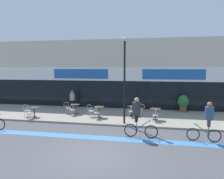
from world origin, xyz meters
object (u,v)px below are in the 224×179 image
at_px(cafe_chair_2_side, 91,110).
at_px(pedestrian_near_end, 72,98).
at_px(bistro_table_4, 155,112).
at_px(bistro_table_1, 75,107).
at_px(bistro_table_2, 99,110).
at_px(cafe_chair_2_near, 97,112).
at_px(cafe_chair_3_near, 131,110).
at_px(cafe_chair_1_side, 68,107).
at_px(cafe_chair_0_side, 26,110).
at_px(lamp_post, 125,75).
at_px(cafe_chair_1_near, 72,109).
at_px(planter_pot, 183,103).
at_px(cafe_chair_4_near, 155,114).
at_px(bistro_table_3, 132,109).
at_px(cyclist_1, 138,115).
at_px(cyclist_2, 208,119).
at_px(bistro_table_0, 34,110).
at_px(cafe_chair_0_near, 29,112).
at_px(cafe_chair_3_side, 141,109).

distance_m(cafe_chair_2_side, pedestrian_near_end, 3.88).
bearing_deg(bistro_table_4, bistro_table_1, 173.12).
relative_size(bistro_table_2, cafe_chair_2_near, 0.86).
bearing_deg(bistro_table_4, bistro_table_2, -179.76).
bearing_deg(cafe_chair_3_near, cafe_chair_1_side, 88.45).
relative_size(cafe_chair_0_side, cafe_chair_1_side, 1.00).
bearing_deg(lamp_post, bistro_table_4, 34.48).
bearing_deg(cafe_chair_2_near, pedestrian_near_end, 45.90).
relative_size(cafe_chair_1_near, planter_pot, 0.66).
relative_size(bistro_table_4, cafe_chair_4_near, 0.86).
relative_size(bistro_table_3, cafe_chair_2_near, 0.81).
bearing_deg(planter_pot, cafe_chair_2_near, -147.95).
xyz_separation_m(cafe_chair_1_side, cafe_chair_2_side, (2.07, -0.73, 0.00)).
bearing_deg(cyclist_1, bistro_table_2, 133.29).
relative_size(cafe_chair_2_near, cyclist_2, 0.45).
xyz_separation_m(bistro_table_0, bistro_table_3, (6.88, 1.78, 0.02)).
distance_m(cafe_chair_1_near, cafe_chair_1_side, 0.88).
bearing_deg(pedestrian_near_end, cyclist_1, 137.51).
bearing_deg(bistro_table_1, bistro_table_4, -6.88).
xyz_separation_m(bistro_table_3, cafe_chair_2_near, (-2.28, -1.60, -0.01)).
bearing_deg(bistro_table_0, cafe_chair_0_near, -89.29).
distance_m(bistro_table_1, lamp_post, 5.26).
xyz_separation_m(cafe_chair_1_near, cafe_chair_3_near, (4.35, 0.23, 0.00)).
relative_size(bistro_table_4, planter_pot, 0.57).
distance_m(cafe_chair_2_side, lamp_post, 3.94).
relative_size(bistro_table_0, cafe_chair_3_near, 0.78).
relative_size(bistro_table_3, cafe_chair_3_side, 0.81).
distance_m(cafe_chair_0_side, pedestrian_near_end, 4.26).
bearing_deg(planter_pot, bistro_table_1, -163.19).
distance_m(bistro_table_4, cyclist_1, 3.77).
distance_m(cafe_chair_0_side, cafe_chair_1_near, 3.29).
height_order(bistro_table_4, cafe_chair_3_near, cafe_chair_3_near).
height_order(planter_pot, lamp_post, lamp_post).
bearing_deg(cafe_chair_3_side, cafe_chair_4_near, 129.25).
relative_size(bistro_table_1, cafe_chair_2_side, 0.83).
height_order(bistro_table_4, cyclist_1, cyclist_1).
relative_size(bistro_table_3, cyclist_2, 0.36).
bearing_deg(cyclist_2, planter_pot, -82.85).
xyz_separation_m(bistro_table_0, planter_pot, (10.76, 4.03, 0.25)).
xyz_separation_m(bistro_table_0, cafe_chair_3_side, (7.51, 1.77, 0.02)).
bearing_deg(bistro_table_4, cyclist_1, -104.18).
distance_m(cafe_chair_3_near, cafe_chair_4_near, 1.95).
relative_size(cafe_chair_3_near, lamp_post, 0.17).
distance_m(bistro_table_0, cafe_chair_2_side, 4.06).
relative_size(bistro_table_4, cafe_chair_0_side, 0.86).
distance_m(cafe_chair_1_near, cafe_chair_4_near, 6.08).
xyz_separation_m(bistro_table_2, cafe_chair_1_side, (-2.70, 0.73, -0.04)).
distance_m(planter_pot, cyclist_2, 6.86).
xyz_separation_m(cafe_chair_0_side, lamp_post, (7.25, -0.52, 2.61)).
bearing_deg(cafe_chair_2_side, pedestrian_near_end, 136.16).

